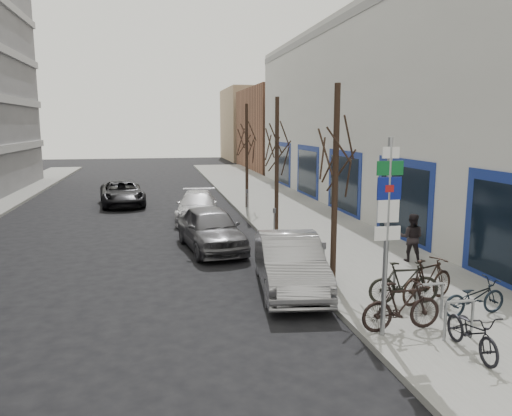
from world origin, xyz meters
name	(u,v)px	position (x,y,z in m)	size (l,w,h in m)	color
ground	(269,352)	(0.00, 0.00, 0.00)	(120.00, 120.00, 0.00)	black
sidewalk_east	(321,233)	(4.50, 10.00, 0.07)	(5.00, 70.00, 0.15)	slate
commercial_building	(502,115)	(17.00, 16.00, 5.00)	(20.00, 32.00, 10.00)	#B7B7B2
brick_building_far	(306,129)	(13.00, 40.00, 4.00)	(12.00, 14.00, 8.00)	brown
tan_building_far	(276,124)	(13.50, 55.00, 4.50)	(13.00, 12.00, 9.00)	#937A5B
highway_sign_pole	(387,225)	(2.40, -0.01, 2.46)	(0.55, 0.10, 4.20)	gray
bike_rack	(430,297)	(3.80, 0.60, 0.66)	(0.66, 2.26, 0.83)	gray
tree_near	(336,137)	(2.60, 3.50, 4.10)	(1.80, 1.80, 5.50)	black
tree_mid	(277,133)	(2.60, 10.00, 4.10)	(1.80, 1.80, 5.50)	black
tree_far	(247,131)	(2.60, 16.50, 4.10)	(1.80, 1.80, 5.50)	black
meter_front	(324,261)	(2.15, 3.00, 0.92)	(0.10, 0.08, 1.27)	gray
meter_mid	(274,222)	(2.15, 8.50, 0.92)	(0.10, 0.08, 1.27)	gray
meter_back	(247,200)	(2.15, 14.00, 0.92)	(0.10, 0.08, 1.27)	gray
bike_near_left	(472,328)	(3.67, -1.12, 0.66)	(0.50, 1.66, 1.01)	black
bike_near_right	(402,306)	(2.88, 0.14, 0.70)	(0.53, 1.80, 1.09)	black
bike_mid_curb	(475,294)	(4.92, 0.60, 0.65)	(0.49, 1.62, 0.99)	black
bike_mid_inner	(404,283)	(3.70, 1.59, 0.68)	(0.52, 1.76, 1.07)	black
bike_far_inner	(428,280)	(4.33, 1.59, 0.71)	(0.55, 1.85, 1.12)	black
parked_car_front	(290,263)	(1.40, 3.58, 0.75)	(1.59, 4.56, 1.50)	gray
parked_car_mid	(211,228)	(-0.20, 8.43, 0.77)	(1.83, 4.54, 1.55)	#535258
parked_car_back	(197,206)	(-0.20, 14.08, 0.67)	(1.87, 4.60, 1.33)	#B8B7BD
lane_car	(122,193)	(-3.93, 19.41, 0.68)	(2.25, 4.89, 1.36)	black
pedestrian_far	(412,237)	(5.79, 5.09, 0.92)	(0.57, 0.39, 1.55)	black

